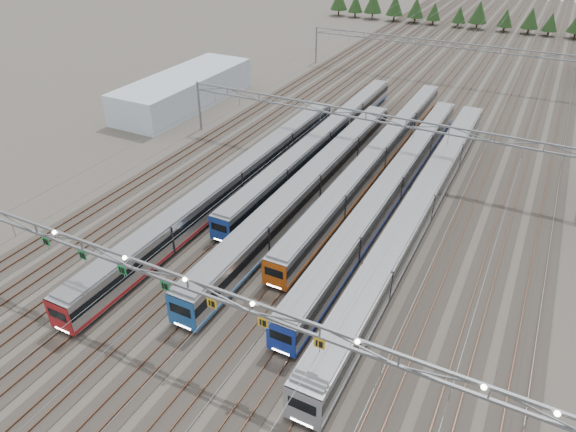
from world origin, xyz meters
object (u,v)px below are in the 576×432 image
at_px(train_b, 322,141).
at_px(train_c, 309,186).
at_px(train_d, 376,157).
at_px(west_shed, 185,90).
at_px(gantry_mid, 365,122).
at_px(gantry_far, 442,48).
at_px(train_a, 233,183).
at_px(train_f, 420,206).
at_px(train_e, 391,187).
at_px(gantry_near, 186,286).

distance_m(train_b, train_c, 14.49).
relative_size(train_d, west_shed, 1.98).
bearing_deg(gantry_mid, gantry_far, 90.00).
relative_size(train_a, gantry_far, 0.98).
xyz_separation_m(train_c, gantry_mid, (2.25, 12.94, 4.18)).
distance_m(train_a, train_b, 17.85).
xyz_separation_m(train_c, gantry_far, (2.25, 57.94, 4.18)).
bearing_deg(train_f, train_e, 144.81).
distance_m(train_d, gantry_far, 45.95).
height_order(train_a, west_shed, west_shed).
bearing_deg(train_c, gantry_near, -85.37).
xyz_separation_m(train_d, gantry_mid, (-2.25, 0.69, 4.39)).
bearing_deg(train_a, train_d, 49.40).
bearing_deg(train_a, train_c, 21.22).
bearing_deg(train_c, train_e, 27.65).
relative_size(train_d, train_f, 0.95).
relative_size(train_c, gantry_mid, 0.92).
bearing_deg(train_e, west_shed, 159.11).
height_order(train_a, gantry_far, gantry_far).
bearing_deg(train_a, west_shed, 136.39).
distance_m(train_f, gantry_mid, 16.56).
bearing_deg(gantry_near, train_c, 94.63).
relative_size(train_e, gantry_near, 1.04).
bearing_deg(train_a, train_f, 12.62).
height_order(train_c, gantry_near, gantry_near).
bearing_deg(gantry_mid, train_a, -124.39).
relative_size(train_a, train_f, 0.88).
xyz_separation_m(train_b, gantry_far, (6.75, 44.17, 4.41)).
xyz_separation_m(train_a, gantry_mid, (11.25, 16.44, 4.29)).
xyz_separation_m(train_f, gantry_near, (-11.30, -28.72, 4.89)).
bearing_deg(train_c, train_a, -158.78).
xyz_separation_m(gantry_mid, west_shed, (-37.67, 8.73, -3.70)).
relative_size(train_e, west_shed, 1.95).
xyz_separation_m(train_d, west_shed, (-39.92, 9.41, 0.69)).
height_order(train_c, gantry_mid, gantry_mid).
relative_size(train_e, train_f, 0.93).
distance_m(train_d, train_f, 13.99).
bearing_deg(gantry_near, gantry_far, 89.97).
bearing_deg(train_c, train_f, 6.52).
height_order(train_b, train_e, train_e).
bearing_deg(gantry_near, west_shed, 127.60).
distance_m(train_d, west_shed, 41.02).
height_order(train_b, gantry_far, gantry_far).
distance_m(train_e, gantry_near, 33.00).
distance_m(train_e, gantry_mid, 11.50).
distance_m(train_e, gantry_far, 53.83).
height_order(gantry_far, west_shed, gantry_far).
xyz_separation_m(train_d, gantry_far, (-2.25, 45.69, 4.39)).
distance_m(gantry_far, west_shed, 52.42).
height_order(gantry_near, gantry_mid, gantry_near).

